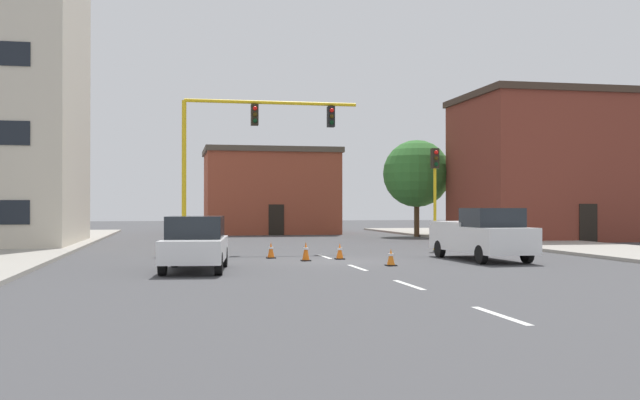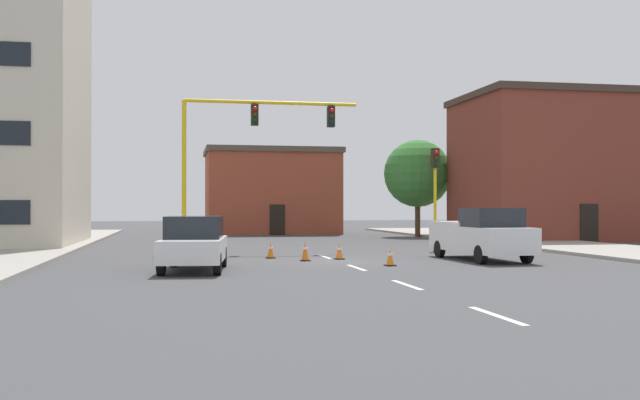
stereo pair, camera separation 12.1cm
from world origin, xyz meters
The scene contains 18 objects.
ground_plane centered at (0.00, 0.00, 0.00)m, with size 160.00×160.00×0.00m, color #424244.
sidewalk_left centered at (-13.35, 8.00, 0.07)m, with size 6.00×56.00×0.14m, color #9E998E.
sidewalk_right centered at (13.35, 8.00, 0.07)m, with size 6.00×56.00×0.14m, color #9E998E.
lane_stripe_seg_0 centered at (0.00, -14.00, 0.00)m, with size 0.16×2.40×0.01m, color silver.
lane_stripe_seg_1 centered at (0.00, -8.50, 0.00)m, with size 0.16×2.40×0.01m, color silver.
lane_stripe_seg_2 centered at (0.00, -3.00, 0.00)m, with size 0.16×2.40×0.01m, color silver.
lane_stripe_seg_3 centered at (0.00, 2.50, 0.00)m, with size 0.16×2.40×0.01m, color silver.
building_brick_center centered at (1.10, 28.76, 3.21)m, with size 9.98×7.42×6.39m.
building_row_right centered at (16.88, 15.10, 4.50)m, with size 10.83×8.71×8.97m.
traffic_signal_gantry centered at (-4.51, 6.14, 2.22)m, with size 8.71×1.20×6.83m.
traffic_light_pole_right centered at (6.07, 6.16, 3.53)m, with size 0.32×0.47×4.80m.
tree_right_far centered at (10.14, 20.91, 4.29)m, with size 4.56×4.56×6.58m.
pickup_truck_white centered at (5.48, -0.60, 0.97)m, with size 2.26×5.49×1.99m.
sedan_white_near_left centered at (-5.35, -3.19, 0.89)m, with size 2.36×4.68×1.74m.
traffic_cone_roadside_a centered at (0.28, 0.94, 0.31)m, with size 0.36×0.36×0.62m.
traffic_cone_roadside_b centered at (-2.26, 2.02, 0.32)m, with size 0.36×0.36×0.64m.
traffic_cone_roadside_c centered at (1.32, -2.49, 0.29)m, with size 0.36×0.36×0.60m.
traffic_cone_roadside_d centered at (-1.16, 0.35, 0.36)m, with size 0.36×0.36×0.73m.
Camera 2 is at (-5.86, -26.91, 2.04)m, focal length 41.34 mm.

